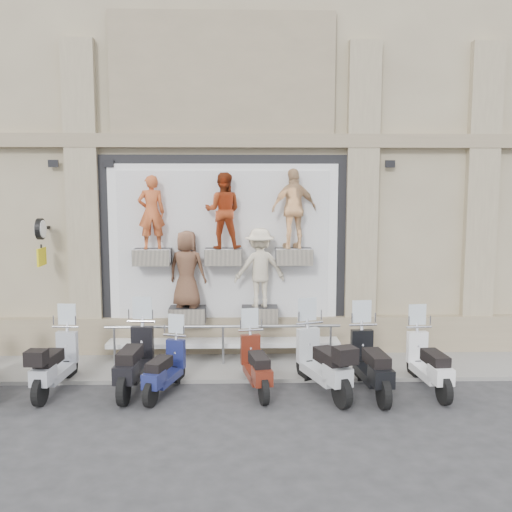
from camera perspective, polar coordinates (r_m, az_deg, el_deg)
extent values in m
plane|color=#2B2B2D|center=(10.56, -3.62, -14.45)|extent=(90.00, 90.00, 0.00)
cube|color=gray|center=(12.52, -3.28, -10.77)|extent=(16.00, 2.20, 0.08)
cube|color=black|center=(12.87, -3.24, 0.48)|extent=(5.60, 0.10, 4.30)
cube|color=white|center=(12.81, -3.25, 0.45)|extent=(5.10, 0.06, 3.90)
cube|color=white|center=(12.77, -3.26, 0.43)|extent=(4.70, 0.04, 3.60)
cube|color=white|center=(12.85, -3.23, -8.54)|extent=(5.10, 0.75, 0.10)
cube|color=#28282B|center=(12.65, -10.32, -0.08)|extent=(0.80, 0.50, 0.35)
imported|color=orange|center=(12.57, -10.42, 4.32)|extent=(0.65, 0.49, 1.59)
cube|color=#28282B|center=(12.51, -3.29, -0.05)|extent=(0.80, 0.50, 0.35)
imported|color=maroon|center=(12.43, -3.32, 4.53)|extent=(0.86, 0.69, 1.65)
cube|color=#28282B|center=(12.56, 3.80, -0.03)|extent=(0.80, 0.50, 0.35)
imported|color=#E1B27E|center=(12.48, 3.83, 4.74)|extent=(1.10, 0.70, 1.74)
cube|color=#28282B|center=(12.79, -6.85, -5.86)|extent=(0.80, 0.50, 0.35)
imported|color=brown|center=(12.60, -6.92, -1.30)|extent=(0.95, 0.74, 1.70)
cube|color=#28282B|center=(12.74, 0.37, -5.86)|extent=(0.80, 0.50, 0.35)
imported|color=beige|center=(12.55, 0.37, -1.18)|extent=(1.23, 0.85, 1.75)
cube|color=black|center=(13.28, -20.38, 2.64)|extent=(0.06, 0.56, 0.06)
cylinder|color=black|center=(13.03, -20.76, 2.54)|extent=(0.10, 0.46, 0.46)
cube|color=yellow|center=(13.08, -20.64, -0.08)|extent=(0.04, 0.50, 0.38)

